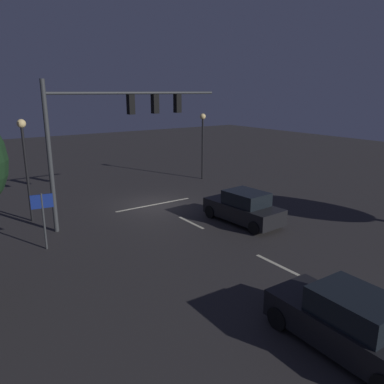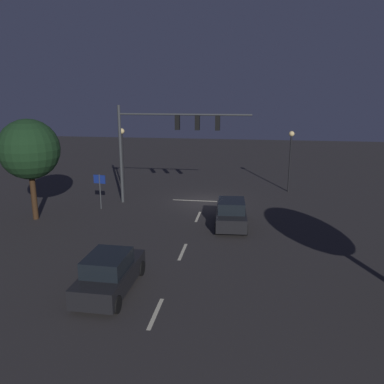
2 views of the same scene
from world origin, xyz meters
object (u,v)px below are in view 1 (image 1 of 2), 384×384
(traffic_signal_assembly, at_px, (116,120))
(street_lamp_left_kerb, at_px, (203,134))
(car_approaching, at_px, (244,208))
(street_lamp_right_kerb, at_px, (25,152))
(route_sign, at_px, (43,209))
(car_distant, at_px, (348,323))

(traffic_signal_assembly, xyz_separation_m, street_lamp_left_kerb, (-9.24, -5.15, -1.71))
(traffic_signal_assembly, relative_size, car_approaching, 2.15)
(street_lamp_left_kerb, bearing_deg, street_lamp_right_kerb, 12.14)
(route_sign, bearing_deg, street_lamp_left_kerb, -152.50)
(traffic_signal_assembly, distance_m, street_lamp_left_kerb, 10.72)
(street_lamp_right_kerb, distance_m, route_sign, 4.65)
(traffic_signal_assembly, bearing_deg, route_sign, 23.86)
(car_distant, relative_size, route_sign, 1.75)
(street_lamp_right_kerb, bearing_deg, traffic_signal_assembly, 150.42)
(car_approaching, bearing_deg, traffic_signal_assembly, -40.67)
(car_approaching, bearing_deg, street_lamp_right_kerb, -36.08)
(car_approaching, xyz_separation_m, street_lamp_right_kerb, (9.02, -6.57, 2.90))
(car_distant, bearing_deg, car_approaching, -116.73)
(street_lamp_right_kerb, bearing_deg, street_lamp_left_kerb, -167.86)
(street_lamp_right_kerb, height_order, route_sign, street_lamp_right_kerb)
(traffic_signal_assembly, relative_size, car_distant, 2.18)
(traffic_signal_assembly, height_order, route_sign, traffic_signal_assembly)
(street_lamp_right_kerb, relative_size, route_sign, 2.12)
(street_lamp_left_kerb, bearing_deg, route_sign, 27.50)
(car_distant, distance_m, street_lamp_right_kerb, 16.51)
(traffic_signal_assembly, relative_size, route_sign, 3.81)
(street_lamp_left_kerb, distance_m, route_sign, 15.46)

